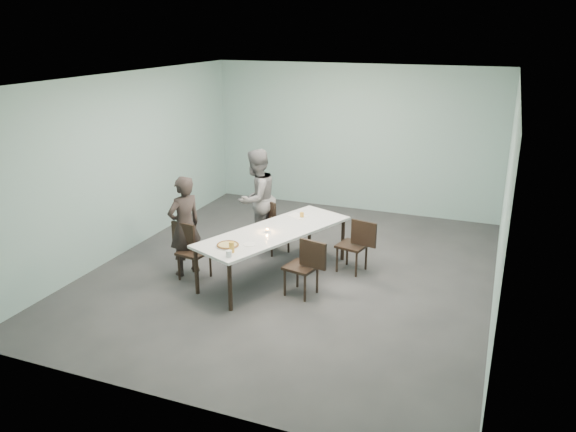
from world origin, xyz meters
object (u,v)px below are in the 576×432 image
(chair_near_left, at_px, (190,247))
(amber_tumbler, at_px, (302,215))
(chair_far_left, at_px, (272,223))
(water_tumbler, at_px, (229,254))
(beer_glass, at_px, (232,247))
(chair_far_right, at_px, (357,242))
(diner_near, at_px, (185,226))
(pizza, at_px, (228,245))
(tealight, at_px, (267,231))
(table, at_px, (274,234))
(side_plate, at_px, (250,244))
(chair_near_right, at_px, (306,264))
(diner_far, at_px, (256,199))

(chair_near_left, relative_size, amber_tumbler, 10.88)
(chair_far_left, bearing_deg, water_tumbler, -48.15)
(beer_glass, bearing_deg, chair_far_right, 49.95)
(diner_near, height_order, amber_tumbler, diner_near)
(pizza, distance_m, tealight, 0.79)
(water_tumbler, bearing_deg, table, 81.59)
(table, bearing_deg, water_tumbler, -98.41)
(pizza, distance_m, beer_glass, 0.24)
(beer_glass, bearing_deg, chair_near_left, 153.45)
(pizza, distance_m, amber_tumbler, 1.66)
(tealight, height_order, amber_tumbler, amber_tumbler)
(amber_tumbler, bearing_deg, pizza, -108.96)
(table, height_order, water_tumbler, water_tumbler)
(table, bearing_deg, beer_glass, -101.70)
(side_plate, height_order, water_tumbler, water_tumbler)
(tealight, bearing_deg, chair_far_right, 30.07)
(table, xyz_separation_m, chair_far_left, (-0.44, 0.96, -0.19))
(chair_near_right, relative_size, pizza, 2.56)
(chair_near_right, height_order, diner_far, diner_far)
(chair_far_right, xyz_separation_m, pizza, (-1.51, -1.44, 0.27))
(side_plate, height_order, beer_glass, beer_glass)
(tealight, bearing_deg, water_tumbler, -95.27)
(table, bearing_deg, diner_near, -162.53)
(table, relative_size, chair_far_left, 3.16)
(chair_near_right, relative_size, chair_far_right, 1.00)
(side_plate, relative_size, tealight, 3.21)
(diner_near, distance_m, beer_glass, 1.26)
(beer_glass, bearing_deg, tealight, 81.52)
(diner_far, bearing_deg, amber_tumbler, 87.25)
(chair_near_left, relative_size, beer_glass, 5.80)
(chair_near_left, xyz_separation_m, diner_near, (-0.14, 0.11, 0.29))
(chair_near_left, bearing_deg, tealight, 29.02)
(side_plate, xyz_separation_m, amber_tumbler, (0.28, 1.40, 0.04))
(chair_far_right, relative_size, tealight, 15.54)
(diner_near, bearing_deg, chair_near_right, 112.37)
(chair_far_left, height_order, diner_far, diner_far)
(pizza, bearing_deg, chair_far_left, 92.65)
(diner_near, height_order, water_tumbler, diner_near)
(chair_far_right, xyz_separation_m, diner_far, (-1.91, 0.44, 0.37))
(pizza, relative_size, side_plate, 1.89)
(chair_near_right, relative_size, side_plate, 4.83)
(table, relative_size, diner_far, 1.58)
(chair_far_left, height_order, amber_tumbler, chair_far_left)
(water_tumbler, relative_size, tealight, 1.61)
(diner_near, height_order, pizza, diner_near)
(table, relative_size, water_tumbler, 30.51)
(chair_far_right, bearing_deg, amber_tumbler, 4.54)
(tealight, bearing_deg, side_plate, -92.75)
(chair_far_left, xyz_separation_m, diner_near, (-0.88, -1.37, 0.29))
(table, height_order, diner_near, diner_near)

